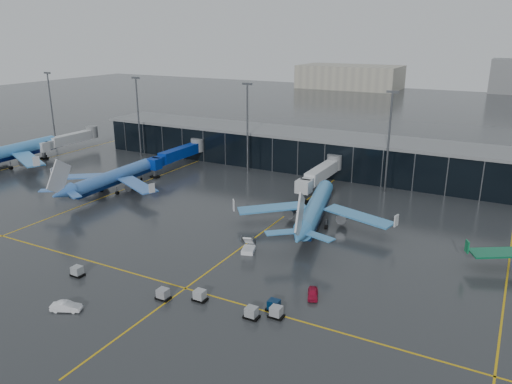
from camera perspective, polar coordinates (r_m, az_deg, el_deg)
The scene contains 12 objects.
ground at distance 97.88m, azimuth -7.64°, elevation -5.78°, with size 600.00×600.00×0.00m, color #282B2D.
terminal_pier at distance 148.20m, azimuth 6.41°, elevation 4.68°, with size 142.00×17.00×10.70m.
jet_bridges at distance 149.20m, azimuth -9.03°, elevation 4.31°, with size 94.00×27.50×7.20m.
flood_masts at distance 133.74m, azimuth 6.57°, elevation 6.91°, with size 203.00×0.50×25.50m.
taxi_lines at distance 101.24m, azimuth 0.51°, elevation -4.78°, with size 220.00×120.00×0.02m.
airliner_klm_west at distance 166.93m, azimuth -26.57°, elevation 4.92°, with size 39.66×45.17×13.88m, color #4392DE, non-canonical shape.
airliner_arkefly at distance 131.19m, azimuth -16.11°, elevation 2.51°, with size 33.18×37.79×11.61m, color #3D73C8, non-canonical shape.
airliner_klm_near at distance 104.60m, azimuth 6.85°, elevation -0.64°, with size 34.36×39.13×12.03m, color #3E8BCC, non-canonical shape.
baggage_carts at distance 77.11m, azimuth -6.06°, elevation -11.98°, with size 37.09×7.31×1.70m.
mobile_airstair at distance 92.87m, azimuth -0.86°, elevation -6.44°, with size 3.05×3.71×3.45m.
service_van_red at distance 78.61m, azimuth 6.52°, elevation -11.45°, with size 1.57×3.89×1.33m, color #AE0D2F.
service_van_white at distance 79.69m, azimuth -20.88°, elevation -12.13°, with size 1.55×4.46×1.47m, color white.
Camera 1 is at (53.55, -72.03, 39.05)m, focal length 35.00 mm.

